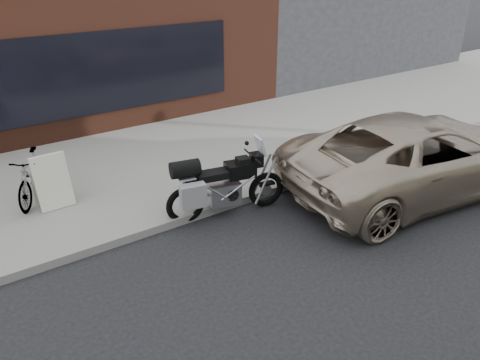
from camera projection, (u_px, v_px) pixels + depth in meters
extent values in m
plane|color=black|center=(404.00, 338.00, 5.92)|extent=(120.00, 120.00, 0.00)
cube|color=gray|center=(162.00, 154.00, 11.08)|extent=(44.00, 6.00, 0.15)
cube|color=black|center=(41.00, 81.00, 10.82)|extent=(10.00, 0.08, 2.00)
torus|color=black|center=(185.00, 205.00, 8.31)|extent=(0.72, 0.26, 0.71)
torus|color=black|center=(266.00, 189.00, 8.86)|extent=(0.72, 0.26, 0.71)
cube|color=#B7B7BC|center=(224.00, 193.00, 8.53)|extent=(0.63, 0.43, 0.40)
cube|color=black|center=(240.00, 169.00, 8.45)|extent=(0.59, 0.44, 0.27)
cube|color=black|center=(213.00, 175.00, 8.28)|extent=(0.63, 0.41, 0.13)
cube|color=black|center=(193.00, 183.00, 8.19)|extent=(0.36, 0.29, 0.15)
cube|color=black|center=(256.00, 160.00, 8.50)|extent=(0.24, 0.29, 0.23)
cube|color=silver|center=(260.00, 145.00, 8.40)|extent=(0.21, 0.34, 0.35)
cylinder|color=black|center=(253.00, 156.00, 8.44)|extent=(0.18, 0.73, 0.03)
cube|color=#B7B7BC|center=(185.00, 177.00, 8.08)|extent=(0.35, 0.37, 0.03)
cube|color=gray|center=(193.00, 196.00, 7.98)|extent=(0.47, 0.28, 0.42)
cylinder|color=black|center=(185.00, 169.00, 8.01)|extent=(0.56, 0.39, 0.30)
cylinder|color=#B7B7BC|center=(199.00, 197.00, 8.55)|extent=(0.59, 0.20, 0.20)
imported|color=#BDA993|center=(417.00, 155.00, 9.28)|extent=(5.86, 3.25, 1.55)
imported|color=gray|center=(33.00, 177.00, 8.72)|extent=(1.19, 1.60, 0.95)
cube|color=white|center=(53.00, 182.00, 8.48)|extent=(0.63, 0.33, 0.99)
cube|color=white|center=(49.00, 177.00, 8.67)|extent=(0.63, 0.33, 0.99)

